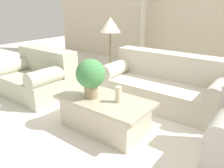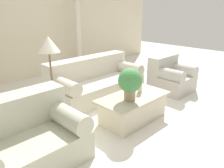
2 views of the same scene
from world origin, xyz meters
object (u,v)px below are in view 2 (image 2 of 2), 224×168
(floor_lamp, at_px, (49,49))
(armchair, at_px, (170,76))
(coffee_table, at_px, (133,108))
(sofa_long, at_px, (95,81))
(loveseat, at_px, (24,138))
(potted_plant, at_px, (130,82))

(floor_lamp, xyz_separation_m, armchair, (2.65, -0.91, -0.89))
(floor_lamp, relative_size, armchair, 1.63)
(coffee_table, bearing_deg, floor_lamp, 124.37)
(floor_lamp, height_order, armchair, floor_lamp)
(coffee_table, bearing_deg, armchair, 10.59)
(sofa_long, relative_size, loveseat, 1.53)
(sofa_long, relative_size, floor_lamp, 1.46)
(sofa_long, height_order, coffee_table, sofa_long)
(loveseat, bearing_deg, sofa_long, 27.19)
(sofa_long, bearing_deg, potted_plant, -108.00)
(sofa_long, xyz_separation_m, armchair, (1.51, -1.02, 0.01))
(loveseat, distance_m, armchair, 3.66)
(loveseat, xyz_separation_m, armchair, (3.66, 0.09, -0.00))
(coffee_table, bearing_deg, sofa_long, 78.19)
(loveseat, distance_m, potted_plant, 1.77)
(loveseat, height_order, armchair, loveseat)
(floor_lamp, bearing_deg, coffee_table, -55.63)
(coffee_table, relative_size, potted_plant, 2.42)
(potted_plant, distance_m, armchair, 2.06)
(coffee_table, relative_size, armchair, 1.47)
(coffee_table, height_order, potted_plant, potted_plant)
(coffee_table, distance_m, armchair, 1.83)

